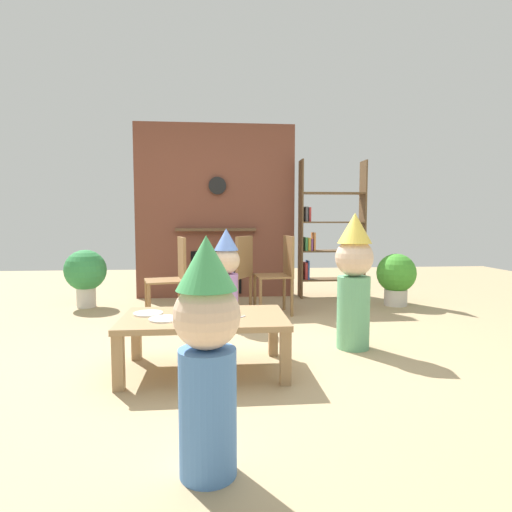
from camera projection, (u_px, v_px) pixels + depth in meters
ground_plane at (242, 351)px, 3.55m from camera, size 12.00×12.00×0.00m
brick_fireplace_feature at (216, 212)px, 6.01m from camera, size 2.20×0.28×2.40m
bookshelf at (327, 235)px, 5.98m from camera, size 0.90×0.28×1.90m
coffee_table at (204, 324)px, 3.07m from camera, size 1.16×0.71×0.40m
paper_cup_near_left at (215, 307)px, 3.13m from camera, size 0.07×0.07×0.09m
paper_cup_near_right at (222, 302)px, 3.34m from camera, size 0.06×0.06×0.09m
paper_cup_center at (178, 318)px, 2.79m from camera, size 0.07×0.07×0.09m
paper_cup_far_left at (203, 311)px, 2.97m from camera, size 0.07×0.07×0.11m
paper_plate_front at (165, 319)px, 2.95m from camera, size 0.22×0.22×0.01m
paper_plate_rear at (148, 313)px, 3.12m from camera, size 0.21×0.21×0.01m
birthday_cake_slice at (204, 317)px, 2.86m from camera, size 0.10×0.10×0.07m
table_fork at (238, 318)px, 2.99m from camera, size 0.12×0.12×0.01m
child_with_cone_hat at (207, 351)px, 1.79m from camera, size 0.28×0.28×1.02m
child_in_pink at (354, 277)px, 3.60m from camera, size 0.32×0.32×1.14m
child_by_the_chairs at (226, 275)px, 4.38m from camera, size 0.28×0.28×1.00m
dining_chair_left at (173, 274)px, 4.59m from camera, size 0.48×0.48×0.90m
dining_chair_middle at (237, 270)px, 4.91m from camera, size 0.54×0.54×0.90m
dining_chair_right at (281, 270)px, 4.95m from camera, size 0.43×0.43×0.90m
potted_plant_tall at (396, 276)px, 5.43m from camera, size 0.49×0.49×0.66m
potted_plant_short at (85, 273)px, 5.31m from camera, size 0.51×0.51×0.72m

